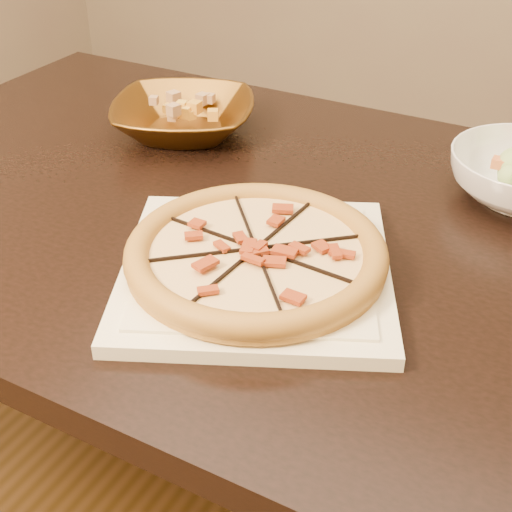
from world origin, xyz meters
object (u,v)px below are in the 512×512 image
(plate, at_px, (256,270))
(bronze_bowl, at_px, (184,118))
(pizza, at_px, (256,253))
(dining_table, at_px, (244,268))

(plate, bearing_deg, bronze_bowl, 134.50)
(pizza, xyz_separation_m, bronze_bowl, (-0.31, 0.31, -0.01))
(pizza, bearing_deg, bronze_bowl, 134.50)
(dining_table, bearing_deg, pizza, -55.69)
(dining_table, bearing_deg, plate, -55.69)
(plate, xyz_separation_m, pizza, (-0.00, 0.00, 0.02))
(dining_table, distance_m, pizza, 0.23)
(dining_table, xyz_separation_m, bronze_bowl, (-0.21, 0.17, 0.14))
(dining_table, height_order, pizza, pizza)
(pizza, relative_size, bronze_bowl, 1.32)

